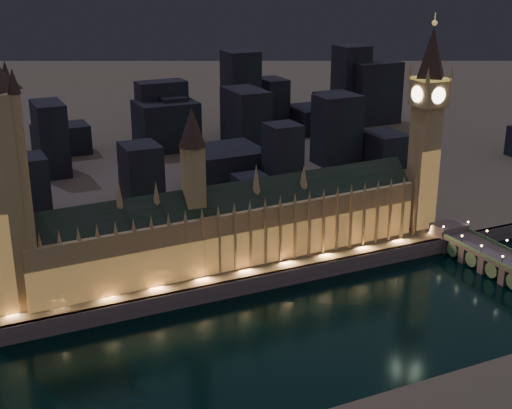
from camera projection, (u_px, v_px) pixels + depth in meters
name	position (u px, v px, depth m)	size (l,w,h in m)	color
ground_plane	(301.00, 330.00, 301.32)	(2000.00, 2000.00, 0.00)	black
north_bank	(61.00, 102.00, 743.23)	(2000.00, 960.00, 8.00)	#4D4A30
embankment_wall	(259.00, 283.00, 334.93)	(2000.00, 2.50, 8.00)	#44404A
palace_of_westminster	(232.00, 226.00, 343.36)	(202.00, 27.12, 78.00)	#93724D
elizabeth_tower	(428.00, 112.00, 373.75)	(18.00, 18.00, 114.36)	#93724D
city_backdrop	(180.00, 129.00, 515.28)	(492.75, 215.63, 68.19)	black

